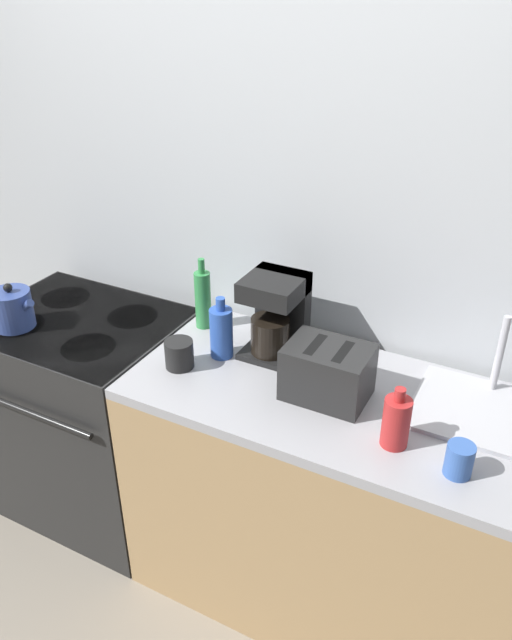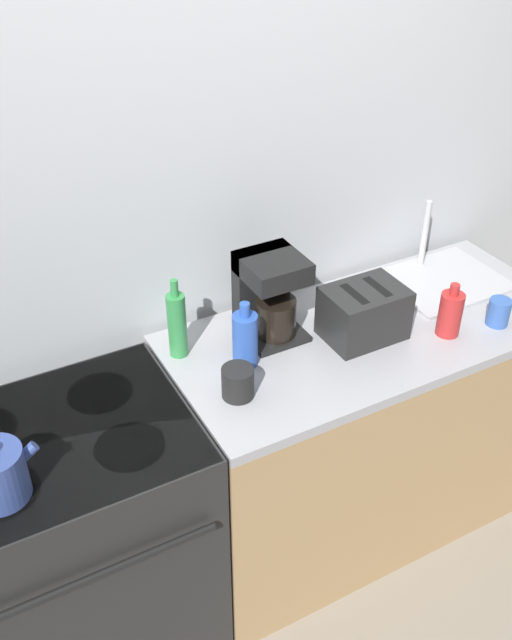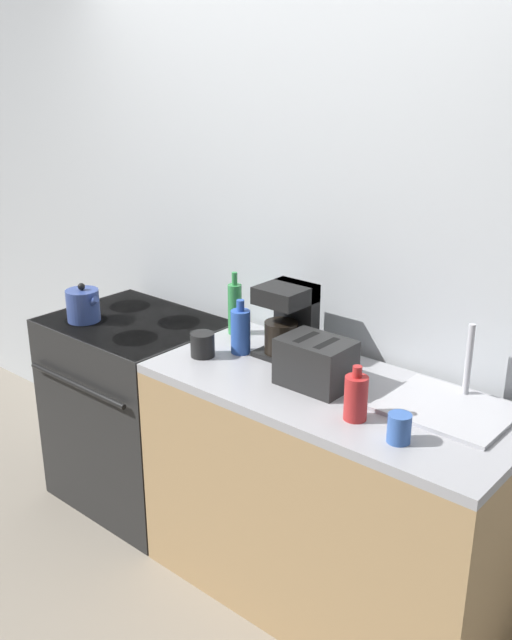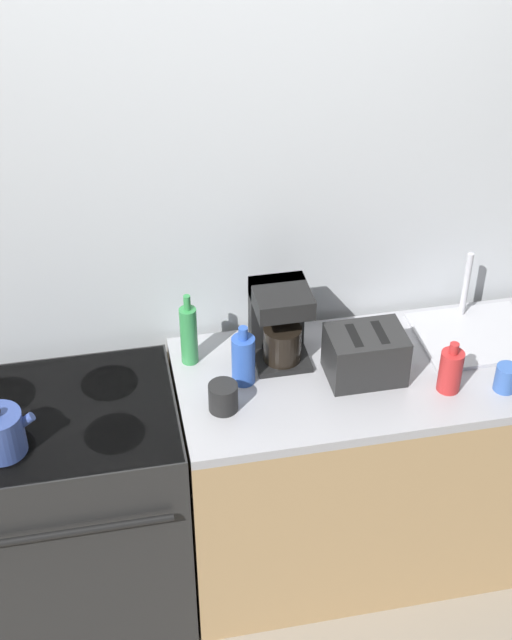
{
  "view_description": "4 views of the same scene",
  "coord_description": "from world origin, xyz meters",
  "views": [
    {
      "loc": [
        1.0,
        -1.24,
        2.14
      ],
      "look_at": [
        0.13,
        0.42,
        1.08
      ],
      "focal_mm": 35.0,
      "sensor_mm": 36.0,
      "label": 1
    },
    {
      "loc": [
        -0.8,
        -1.24,
        2.35
      ],
      "look_at": [
        0.09,
        0.41,
        1.05
      ],
      "focal_mm": 40.0,
      "sensor_mm": 36.0,
      "label": 2
    },
    {
      "loc": [
        1.86,
        -1.66,
        2.08
      ],
      "look_at": [
        0.08,
        0.39,
        1.08
      ],
      "focal_mm": 40.0,
      "sensor_mm": 36.0,
      "label": 3
    },
    {
      "loc": [
        -0.4,
        -1.99,
        2.91
      ],
      "look_at": [
        0.09,
        0.43,
        1.14
      ],
      "focal_mm": 50.0,
      "sensor_mm": 36.0,
      "label": 4
    }
  ],
  "objects": [
    {
      "name": "bottle_red",
      "position": [
        0.71,
        0.18,
        1.02
      ],
      "size": [
        0.08,
        0.08,
        0.19
      ],
      "color": "#B72828",
      "rests_on": "counter_block"
    },
    {
      "name": "cup_black",
      "position": [
        -0.06,
        0.23,
        0.98
      ],
      "size": [
        0.1,
        0.1,
        0.1
      ],
      "color": "black",
      "rests_on": "counter_block"
    },
    {
      "name": "wall_back",
      "position": [
        0.0,
        0.71,
        1.3
      ],
      "size": [
        8.0,
        0.05,
        2.6
      ],
      "color": "silver",
      "rests_on": "ground_plane"
    },
    {
      "name": "stove",
      "position": [
        -0.6,
        0.31,
        0.48
      ],
      "size": [
        0.78,
        0.66,
        0.93
      ],
      "color": "black",
      "rests_on": "ground_plane"
    },
    {
      "name": "counter_block",
      "position": [
        0.51,
        0.33,
        0.47
      ],
      "size": [
        1.44,
        0.66,
        0.93
      ],
      "color": "tan",
      "rests_on": "ground_plane"
    },
    {
      "name": "cup_blue",
      "position": [
        0.9,
        0.14,
        0.98
      ],
      "size": [
        0.08,
        0.08,
        0.1
      ],
      "color": "#3860B2",
      "rests_on": "counter_block"
    },
    {
      "name": "bottle_blue",
      "position": [
        0.03,
        0.36,
        1.03
      ],
      "size": [
        0.08,
        0.08,
        0.23
      ],
      "color": "#2D56B7",
      "rests_on": "counter_block"
    },
    {
      "name": "toaster",
      "position": [
        0.45,
        0.31,
        1.03
      ],
      "size": [
        0.26,
        0.19,
        0.18
      ],
      "color": "black",
      "rests_on": "counter_block"
    },
    {
      "name": "ground_plane",
      "position": [
        0.0,
        0.0,
        0.0
      ],
      "size": [
        12.0,
        12.0,
        0.0
      ],
      "primitive_type": "plane",
      "color": "gray"
    },
    {
      "name": "coffee_maker",
      "position": [
        0.18,
        0.48,
        1.09
      ],
      "size": [
        0.19,
        0.21,
        0.3
      ],
      "color": "black",
      "rests_on": "counter_block"
    },
    {
      "name": "sink_tray",
      "position": [
        0.92,
        0.45,
        0.95
      ],
      "size": [
        0.43,
        0.36,
        0.28
      ],
      "color": "#B7B7BC",
      "rests_on": "counter_block"
    },
    {
      "name": "bottle_green",
      "position": [
        -0.14,
        0.51,
        1.05
      ],
      "size": [
        0.06,
        0.06,
        0.28
      ],
      "color": "#338C47",
      "rests_on": "counter_block"
    }
  ]
}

